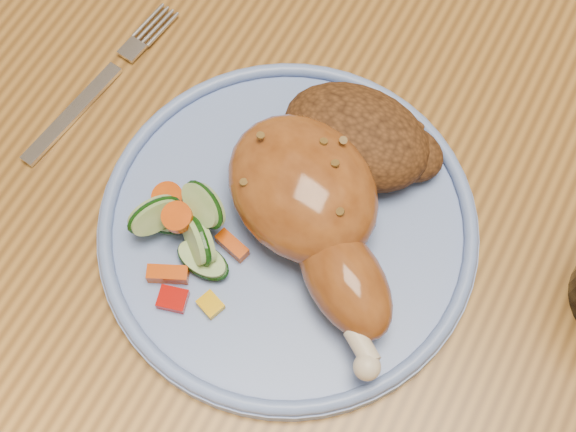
% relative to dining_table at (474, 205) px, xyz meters
% --- Properties ---
extents(ground, '(4.00, 4.00, 0.00)m').
position_rel_dining_table_xyz_m(ground, '(0.00, 0.00, -0.67)').
color(ground, brown).
rests_on(ground, ground).
extents(dining_table, '(0.90, 1.40, 0.75)m').
position_rel_dining_table_xyz_m(dining_table, '(0.00, 0.00, 0.00)').
color(dining_table, '#936127').
rests_on(dining_table, ground).
extents(plate, '(0.26, 0.26, 0.01)m').
position_rel_dining_table_xyz_m(plate, '(-0.11, -0.12, 0.09)').
color(plate, '#6681C8').
rests_on(plate, dining_table).
extents(plate_rim, '(0.26, 0.26, 0.01)m').
position_rel_dining_table_xyz_m(plate_rim, '(-0.11, -0.12, 0.10)').
color(plate_rim, '#6681C8').
rests_on(plate_rim, plate).
extents(chicken_leg, '(0.18, 0.16, 0.06)m').
position_rel_dining_table_xyz_m(chicken_leg, '(-0.09, -0.12, 0.12)').
color(chicken_leg, brown).
rests_on(chicken_leg, plate).
extents(rice_pilaf, '(0.12, 0.08, 0.05)m').
position_rel_dining_table_xyz_m(rice_pilaf, '(-0.09, -0.05, 0.11)').
color(rice_pilaf, '#4F2C13').
rests_on(rice_pilaf, plate).
extents(vegetable_pile, '(0.09, 0.09, 0.04)m').
position_rel_dining_table_xyz_m(vegetable_pile, '(-0.17, -0.17, 0.11)').
color(vegetable_pile, '#A50A05').
rests_on(vegetable_pile, plate).
extents(fork, '(0.03, 0.15, 0.00)m').
position_rel_dining_table_xyz_m(fork, '(-0.29, -0.09, 0.09)').
color(fork, silver).
rests_on(fork, dining_table).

